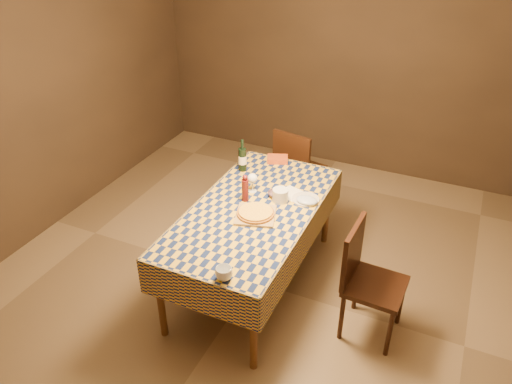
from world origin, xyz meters
TOP-DOWN VIEW (x-y plane):
  - room at (0.00, 0.00)m, footprint 5.00×5.10m
  - dining_table at (0.00, 0.00)m, footprint 0.94×1.84m
  - cutting_board at (0.06, -0.09)m, footprint 0.38×0.38m
  - pizza at (0.06, -0.09)m, footprint 0.38×0.38m
  - pepper_mill at (-0.11, 0.09)m, footprint 0.06×0.06m
  - bowl at (0.09, 0.25)m, footprint 0.17×0.17m
  - wine_glass at (-0.12, 0.24)m, footprint 0.08×0.08m
  - wine_bottle at (-0.36, 0.55)m, footprint 0.08×0.08m
  - deli_tub at (0.15, 0.20)m, footprint 0.15×0.15m
  - takeout_container at (-0.13, 0.83)m, footprint 0.23×0.19m
  - white_plate at (0.34, 0.30)m, footprint 0.29×0.29m
  - tumbler at (0.17, -0.84)m, footprint 0.13×0.13m
  - flour_patch at (0.22, 0.34)m, footprint 0.30×0.26m
  - flour_bag at (0.36, 0.26)m, footprint 0.21×0.19m
  - chair_far at (-0.08, 1.24)m, footprint 0.49×0.50m
  - chair_right at (0.97, -0.13)m, footprint 0.45×0.44m

SIDE VIEW (x-z plane):
  - chair_far at x=-0.08m, z-range 0.06..0.99m
  - chair_right at x=0.97m, z-range 0.06..0.99m
  - dining_table at x=0.00m, z-range 0.31..1.08m
  - flour_patch at x=0.22m, z-range 0.77..0.77m
  - white_plate at x=0.34m, z-range 0.77..0.78m
  - cutting_board at x=0.06m, z-range 0.77..0.79m
  - bowl at x=0.09m, z-range 0.77..0.81m
  - takeout_container at x=-0.13m, z-range 0.77..0.82m
  - flour_bag at x=0.36m, z-range 0.77..0.82m
  - pizza at x=0.06m, z-range 0.79..0.82m
  - tumbler at x=0.17m, z-range 0.77..0.86m
  - deli_tub at x=0.15m, z-range 0.77..0.88m
  - pepper_mill at x=-0.11m, z-range 0.76..1.00m
  - wine_bottle at x=-0.36m, z-range 0.73..1.03m
  - wine_glass at x=-0.12m, z-range 0.81..0.97m
  - room at x=0.00m, z-range 0.00..2.70m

